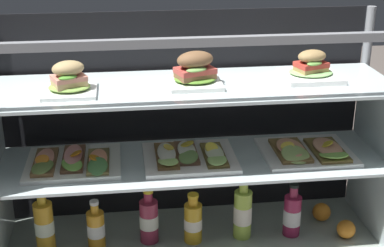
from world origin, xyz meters
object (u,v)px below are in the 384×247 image
at_px(plated_roll_sandwich_mid_left, 69,81).
at_px(juice_bottle_front_second, 96,228).
at_px(plated_roll_sandwich_far_left, 195,72).
at_px(juice_bottle_front_middle, 292,214).
at_px(open_sandwich_tray_near_left_corner, 308,151).
at_px(juice_bottle_front_fourth, 149,220).
at_px(open_sandwich_tray_mid_right, 189,156).
at_px(juice_bottle_back_right, 44,225).
at_px(plated_roll_sandwich_center, 311,69).
at_px(juice_bottle_back_left, 194,221).
at_px(juice_bottle_front_left_end, 243,213).
at_px(orange_fruit_beside_bottles, 346,229).
at_px(open_sandwich_tray_near_right_corner, 72,162).
at_px(orange_fruit_near_left_post, 322,212).

bearing_deg(plated_roll_sandwich_mid_left, juice_bottle_front_second, 14.94).
height_order(plated_roll_sandwich_far_left, juice_bottle_front_middle, plated_roll_sandwich_far_left).
bearing_deg(open_sandwich_tray_near_left_corner, juice_bottle_front_fourth, 179.56).
relative_size(open_sandwich_tray_mid_right, juice_bottle_back_right, 1.36).
bearing_deg(juice_bottle_front_fourth, juice_bottle_front_middle, -2.42).
distance_m(plated_roll_sandwich_center, juice_bottle_back_left, 0.72).
bearing_deg(juice_bottle_back_right, juice_bottle_front_left_end, -0.80).
height_order(juice_bottle_back_left, juice_bottle_front_middle, juice_bottle_front_middle).
xyz_separation_m(juice_bottle_front_middle, orange_fruit_beside_bottles, (0.21, -0.05, -0.05)).
height_order(plated_roll_sandwich_center, open_sandwich_tray_near_right_corner, plated_roll_sandwich_center).
xyz_separation_m(juice_bottle_front_fourth, juice_bottle_back_left, (0.17, -0.02, -0.01)).
xyz_separation_m(juice_bottle_front_left_end, juice_bottle_front_middle, (0.20, -0.01, -0.02)).
height_order(plated_roll_sandwich_mid_left, juice_bottle_front_left_end, plated_roll_sandwich_mid_left).
height_order(plated_roll_sandwich_far_left, orange_fruit_beside_bottles, plated_roll_sandwich_far_left).
bearing_deg(juice_bottle_back_right, juice_bottle_back_left, -1.91).
height_order(plated_roll_sandwich_mid_left, juice_bottle_front_fourth, plated_roll_sandwich_mid_left).
xyz_separation_m(plated_roll_sandwich_center, juice_bottle_front_left_end, (-0.25, -0.05, -0.55)).
bearing_deg(plated_roll_sandwich_mid_left, open_sandwich_tray_near_right_corner, 116.42).
bearing_deg(juice_bottle_back_right, open_sandwich_tray_near_left_corner, -0.08).
relative_size(plated_roll_sandwich_far_left, juice_bottle_back_left, 0.91).
xyz_separation_m(open_sandwich_tray_mid_right, juice_bottle_front_left_end, (0.21, -0.02, -0.25)).
bearing_deg(open_sandwich_tray_near_right_corner, orange_fruit_near_left_post, 3.11).
xyz_separation_m(open_sandwich_tray_mid_right, juice_bottle_back_right, (-0.55, -0.00, -0.25)).
xyz_separation_m(plated_roll_sandwich_center, juice_bottle_front_second, (-0.81, -0.05, -0.58)).
xyz_separation_m(open_sandwich_tray_mid_right, orange_fruit_beside_bottles, (0.61, -0.08, -0.31)).
distance_m(plated_roll_sandwich_center, juice_bottle_front_fourth, 0.83).
xyz_separation_m(plated_roll_sandwich_far_left, juice_bottle_front_middle, (0.38, -0.03, -0.58)).
height_order(plated_roll_sandwich_center, juice_bottle_front_middle, plated_roll_sandwich_center).
bearing_deg(orange_fruit_near_left_post, juice_bottle_back_right, -176.59).
bearing_deg(orange_fruit_near_left_post, open_sandwich_tray_mid_right, -173.72).
height_order(open_sandwich_tray_near_left_corner, juice_bottle_front_middle, open_sandwich_tray_near_left_corner).
distance_m(juice_bottle_front_left_end, orange_fruit_near_left_post, 0.36).
relative_size(juice_bottle_front_second, juice_bottle_front_middle, 0.88).
xyz_separation_m(plated_roll_sandwich_far_left, orange_fruit_beside_bottles, (0.59, -0.08, -0.64)).
bearing_deg(juice_bottle_back_right, juice_bottle_front_fourth, 0.48).
distance_m(open_sandwich_tray_near_right_corner, juice_bottle_front_left_end, 0.68).
bearing_deg(juice_bottle_front_fourth, plated_roll_sandwich_far_left, 3.14).
bearing_deg(juice_bottle_back_right, juice_bottle_front_middle, -1.22).
distance_m(open_sandwich_tray_near_left_corner, orange_fruit_near_left_post, 0.34).
relative_size(plated_roll_sandwich_far_left, open_sandwich_tray_near_right_corner, 0.54).
bearing_deg(juice_bottle_front_second, juice_bottle_front_fourth, 2.73).
bearing_deg(open_sandwich_tray_near_left_corner, orange_fruit_beside_bottles, -24.39).
xyz_separation_m(juice_bottle_back_left, juice_bottle_front_left_end, (0.19, 0.01, 0.02)).
bearing_deg(juice_bottle_front_fourth, plated_roll_sandwich_mid_left, -174.68).
xyz_separation_m(juice_bottle_front_second, juice_bottle_front_fourth, (0.20, 0.01, 0.02)).
relative_size(juice_bottle_front_second, juice_bottle_front_left_end, 0.79).
distance_m(juice_bottle_front_second, orange_fruit_near_left_post, 0.92).
bearing_deg(orange_fruit_near_left_post, plated_roll_sandwich_mid_left, -174.91).
distance_m(plated_roll_sandwich_center, juice_bottle_front_middle, 0.58).
relative_size(juice_bottle_front_second, orange_fruit_near_left_post, 2.60).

